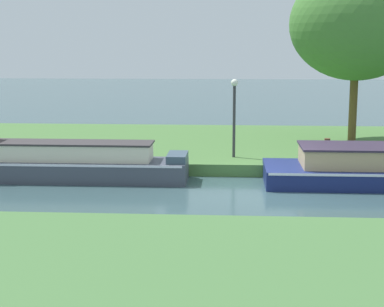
# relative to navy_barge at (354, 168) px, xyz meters

# --- Properties ---
(ground_plane) EXTENTS (120.00, 120.00, 0.00)m
(ground_plane) POSITION_rel_navy_barge_xyz_m (-2.96, -1.20, -0.49)
(ground_plane) COLOR #354F53
(riverbank_far) EXTENTS (72.00, 10.00, 0.40)m
(riverbank_far) POSITION_rel_navy_barge_xyz_m (-2.96, 5.80, -0.29)
(riverbank_far) COLOR #467037
(riverbank_far) RESTS_ON ground_plane
(navy_barge) EXTENTS (5.33, 2.43, 1.21)m
(navy_barge) POSITION_rel_navy_barge_xyz_m (0.00, 0.00, 0.00)
(navy_barge) COLOR navy
(navy_barge) RESTS_ON ground_plane
(slate_narrowboat) EXTENTS (9.50, 1.53, 1.95)m
(slate_narrowboat) POSITION_rel_navy_barge_xyz_m (-9.86, 0.00, 0.10)
(slate_narrowboat) COLOR #424755
(slate_narrowboat) RESTS_ON ground_plane
(willow_tree_left) EXTENTS (5.32, 4.55, 6.86)m
(willow_tree_left) POSITION_rel_navy_barge_xyz_m (1.13, 6.37, 4.53)
(willow_tree_left) COLOR brown
(willow_tree_left) RESTS_ON riverbank_far
(lamp_post) EXTENTS (0.24, 0.24, 2.68)m
(lamp_post) POSITION_rel_navy_barge_xyz_m (-3.67, 2.21, 1.61)
(lamp_post) COLOR #333338
(lamp_post) RESTS_ON riverbank_far
(mooring_post_near) EXTENTS (0.19, 0.19, 0.79)m
(mooring_post_near) POSITION_rel_navy_barge_xyz_m (-0.61, 1.47, 0.30)
(mooring_post_near) COLOR #4F3522
(mooring_post_near) RESTS_ON riverbank_far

